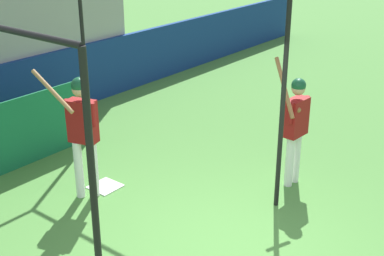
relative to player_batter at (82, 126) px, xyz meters
name	(u,v)px	position (x,y,z in m)	size (l,w,h in m)	color
ground_plane	(227,250)	(0.15, -2.50, -1.17)	(60.00, 60.00, 0.00)	#477F38
batting_cage	(35,105)	(-0.18, 0.85, 0.18)	(3.55, 4.17, 3.11)	black
home_plate	(105,186)	(0.36, 0.00, -1.16)	(0.44, 0.44, 0.02)	white
player_batter	(82,126)	(0.00, 0.00, 0.00)	(0.59, 0.79, 2.02)	white
player_waiting	(295,122)	(2.29, -2.27, -0.10)	(0.79, 0.54, 2.10)	white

